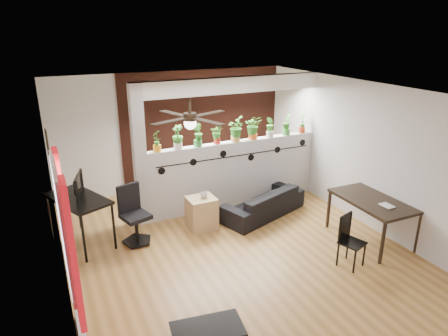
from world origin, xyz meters
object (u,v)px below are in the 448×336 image
potted_plant_0 (157,140)px  potted_plant_4 (235,129)px  potted_plant_3 (217,134)px  cube_shelf (202,213)px  potted_plant_2 (198,134)px  potted_plant_6 (270,126)px  potted_plant_5 (253,127)px  computer_desk (78,202)px  sofa (263,203)px  dining_table (373,204)px  potted_plant_7 (287,124)px  cup (204,195)px  coffee_table (208,331)px  ceiling_fan (190,119)px  potted_plant_8 (302,123)px  office_chair (134,218)px  potted_plant_1 (178,136)px  folding_chair (348,236)px

potted_plant_0 → potted_plant_4: bearing=0.0°
potted_plant_3 → potted_plant_4: 0.40m
potted_plant_0 → cube_shelf: 1.55m
potted_plant_0 → potted_plant_2: potted_plant_2 is taller
potted_plant_2 → potted_plant_6: (1.58, 0.00, -0.01)m
potted_plant_5 → computer_desk: (-3.45, -0.34, -0.83)m
sofa → dining_table: size_ratio=1.22×
potted_plant_2 → potted_plant_5: 1.19m
potted_plant_7 → cup: size_ratio=3.26×
dining_table → cup: bearing=146.5°
potted_plant_6 → coffee_table: 4.68m
potted_plant_2 → potted_plant_7: size_ratio=1.00×
potted_plant_4 → computer_desk: 3.18m
ceiling_fan → cube_shelf: bearing=62.4°
potted_plant_8 → office_chair: 4.02m
potted_plant_3 → dining_table: 3.07m
potted_plant_5 → dining_table: size_ratio=0.34×
potted_plant_6 → potted_plant_7: (0.40, -0.00, 0.01)m
potted_plant_5 → office_chair: bearing=-166.0°
potted_plant_1 → potted_plant_7: (2.37, 0.00, -0.00)m
potted_plant_7 → computer_desk: bearing=-175.4°
potted_plant_0 → computer_desk: bearing=-167.0°
potted_plant_4 → potted_plant_1: bearing=-180.0°
potted_plant_2 → potted_plant_0: bearing=-180.0°
ceiling_fan → potted_plant_7: (2.79, 1.80, -0.73)m
potted_plant_4 → computer_desk: (-3.05, -0.34, -0.83)m
potted_plant_5 → potted_plant_8: (1.18, 0.00, -0.03)m
potted_plant_7 → computer_desk: potted_plant_7 is taller
potted_plant_4 → sofa: 1.54m
potted_plant_2 → potted_plant_5: bearing=0.0°
dining_table → potted_plant_2: bearing=134.3°
cube_shelf → cup: (0.05, 0.00, 0.35)m
potted_plant_3 → computer_desk: size_ratio=0.28×
potted_plant_2 → potted_plant_4: bearing=0.0°
potted_plant_0 → dining_table: size_ratio=0.29×
potted_plant_3 → computer_desk: potted_plant_3 is taller
potted_plant_0 → potted_plant_3: (1.19, 0.00, -0.02)m
potted_plant_2 → potted_plant_8: potted_plant_2 is taller
dining_table → computer_desk: bearing=156.6°
potted_plant_7 → cube_shelf: (-2.20, -0.69, -1.28)m
potted_plant_0 → potted_plant_4: (1.58, 0.00, 0.04)m
potted_plant_2 → dining_table: potted_plant_2 is taller
folding_chair → coffee_table: 2.77m
potted_plant_2 → potted_plant_7: potted_plant_7 is taller
cube_shelf → sofa: bearing=-0.2°
cup → dining_table: dining_table is taller
dining_table → potted_plant_5: bearing=114.7°
potted_plant_3 → potted_plant_0: bearing=-180.0°
potted_plant_2 → computer_desk: (-2.26, -0.34, -0.81)m
potted_plant_4 → office_chair: 2.60m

